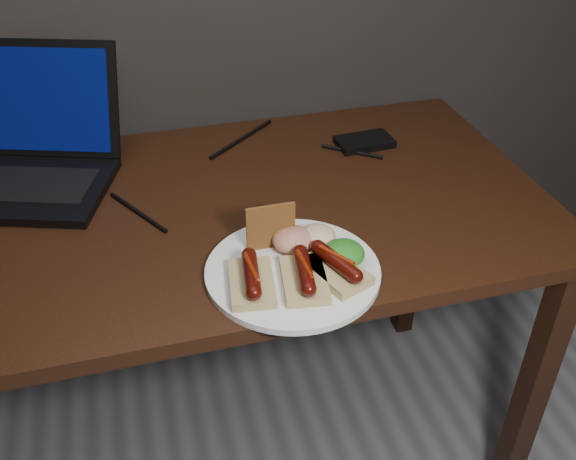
# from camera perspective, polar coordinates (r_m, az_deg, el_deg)

# --- Properties ---
(desk) EXTENTS (1.40, 0.70, 0.75)m
(desk) POSITION_cam_1_polar(r_m,az_deg,el_deg) (1.30, -8.34, -1.45)
(desk) COLOR #321B0C
(desk) RESTS_ON ground
(laptop) EXTENTS (0.45, 0.43, 0.25)m
(laptop) POSITION_cam_1_polar(r_m,az_deg,el_deg) (1.42, -22.59, 6.31)
(laptop) COLOR black
(laptop) RESTS_ON desk
(hard_drive) EXTENTS (0.13, 0.08, 0.02)m
(hard_drive) POSITION_cam_1_polar(r_m,az_deg,el_deg) (1.47, 6.81, 7.79)
(hard_drive) COLOR black
(hard_drive) RESTS_ON desk
(desk_cables) EXTENTS (0.93, 0.40, 0.01)m
(desk_cables) POSITION_cam_1_polar(r_m,az_deg,el_deg) (1.37, -11.15, 4.91)
(desk_cables) COLOR black
(desk_cables) RESTS_ON desk
(plate) EXTENTS (0.31, 0.31, 0.01)m
(plate) POSITION_cam_1_polar(r_m,az_deg,el_deg) (1.07, 0.42, -3.69)
(plate) COLOR white
(plate) RESTS_ON desk
(bread_sausage_left) EXTENTS (0.08, 0.12, 0.04)m
(bread_sausage_left) POSITION_cam_1_polar(r_m,az_deg,el_deg) (1.02, -3.26, -4.36)
(bread_sausage_left) COLOR #D4BE7C
(bread_sausage_left) RESTS_ON plate
(bread_sausage_center) EXTENTS (0.09, 0.12, 0.04)m
(bread_sausage_center) POSITION_cam_1_polar(r_m,az_deg,el_deg) (1.03, 1.45, -4.07)
(bread_sausage_center) COLOR #D4BE7C
(bread_sausage_center) RESTS_ON plate
(bread_sausage_right) EXTENTS (0.11, 0.13, 0.04)m
(bread_sausage_right) POSITION_cam_1_polar(r_m,az_deg,el_deg) (1.05, 4.27, -3.28)
(bread_sausage_right) COLOR #D4BE7C
(bread_sausage_right) RESTS_ON plate
(crispbread) EXTENTS (0.09, 0.01, 0.08)m
(crispbread) POSITION_cam_1_polar(r_m,az_deg,el_deg) (1.09, -1.55, 0.29)
(crispbread) COLOR brown
(crispbread) RESTS_ON plate
(salad_greens) EXTENTS (0.07, 0.07, 0.04)m
(salad_greens) POSITION_cam_1_polar(r_m,az_deg,el_deg) (1.07, 4.99, -2.09)
(salad_greens) COLOR #1B5110
(salad_greens) RESTS_ON plate
(salsa_mound) EXTENTS (0.07, 0.07, 0.04)m
(salsa_mound) POSITION_cam_1_polar(r_m,az_deg,el_deg) (1.10, 0.45, -0.88)
(salsa_mound) COLOR #9E0F16
(salsa_mound) RESTS_ON plate
(coleslaw_mound) EXTENTS (0.06, 0.06, 0.04)m
(coleslaw_mound) POSITION_cam_1_polar(r_m,az_deg,el_deg) (1.11, 2.64, -0.58)
(coleslaw_mound) COLOR beige
(coleslaw_mound) RESTS_ON plate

